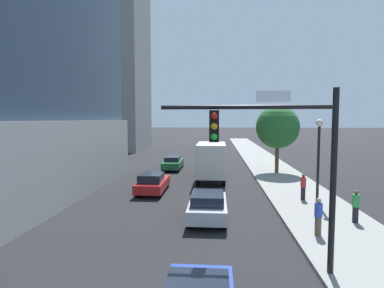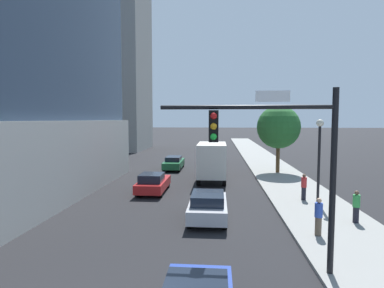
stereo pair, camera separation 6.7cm
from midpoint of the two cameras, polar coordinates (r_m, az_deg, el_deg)
sidewalk at (r=26.98m, az=16.95°, el=-6.81°), size 4.65×120.00×0.15m
construction_building at (r=59.42m, az=-15.20°, el=17.88°), size 14.50×21.78×42.45m
traffic_light_pole at (r=10.79m, az=15.27°, el=-0.57°), size 5.76×0.48×6.12m
street_lamp at (r=20.57m, az=21.92°, el=-0.62°), size 0.44×0.44×5.10m
street_tree at (r=31.50m, az=15.28°, el=2.92°), size 4.10×4.10×6.42m
car_green at (r=33.54m, az=-3.22°, el=-3.37°), size 1.79×4.77×1.38m
car_red at (r=23.16m, az=-6.91°, el=-6.93°), size 1.86×4.40×1.44m
car_black at (r=38.18m, az=3.98°, el=-2.40°), size 1.80×4.60×1.40m
car_silver at (r=16.97m, az=2.99°, el=-10.95°), size 1.94×4.32×1.48m
box_truck at (r=27.16m, az=3.68°, el=-2.82°), size 2.31×6.74×3.27m
pedestrian_red_shirt at (r=21.49m, az=19.48°, el=-7.23°), size 0.34×0.34×1.66m
pedestrian_blue_shirt at (r=15.37m, az=21.83°, el=-11.94°), size 0.34×0.34×1.67m
pedestrian_green_shirt at (r=17.93m, az=27.43°, el=-9.89°), size 0.34×0.34×1.61m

